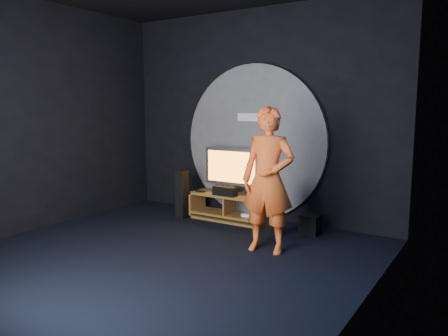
{
  "coord_description": "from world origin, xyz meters",
  "views": [
    {
      "loc": [
        3.54,
        -4.01,
        1.9
      ],
      "look_at": [
        0.3,
        1.05,
        1.05
      ],
      "focal_mm": 35.0,
      "sensor_mm": 36.0,
      "label": 1
    }
  ],
  "objects_px": {
    "tower_speaker_left": "(182,194)",
    "tv": "(232,169)",
    "tower_speaker_right": "(274,209)",
    "media_console": "(230,209)",
    "subwoofer": "(310,225)",
    "player": "(268,180)"
  },
  "relations": [
    {
      "from": "subwoofer",
      "to": "player",
      "type": "xyz_separation_m",
      "value": [
        -0.2,
        -1.03,
        0.81
      ]
    },
    {
      "from": "media_console",
      "to": "subwoofer",
      "type": "xyz_separation_m",
      "value": [
        1.43,
        -0.02,
        -0.05
      ]
    },
    {
      "from": "media_console",
      "to": "subwoofer",
      "type": "bearing_deg",
      "value": -0.99
    },
    {
      "from": "tower_speaker_left",
      "to": "tower_speaker_right",
      "type": "relative_size",
      "value": 1.0
    },
    {
      "from": "media_console",
      "to": "tv",
      "type": "xyz_separation_m",
      "value": [
        -0.01,
        0.07,
        0.67
      ]
    },
    {
      "from": "subwoofer",
      "to": "player",
      "type": "height_order",
      "value": "player"
    },
    {
      "from": "tv",
      "to": "player",
      "type": "height_order",
      "value": "player"
    },
    {
      "from": "tv",
      "to": "tower_speaker_right",
      "type": "xyz_separation_m",
      "value": [
        1.02,
        -0.48,
        -0.46
      ]
    },
    {
      "from": "tower_speaker_right",
      "to": "subwoofer",
      "type": "bearing_deg",
      "value": 42.71
    },
    {
      "from": "media_console",
      "to": "player",
      "type": "relative_size",
      "value": 0.72
    },
    {
      "from": "subwoofer",
      "to": "media_console",
      "type": "bearing_deg",
      "value": 179.01
    },
    {
      "from": "tower_speaker_right",
      "to": "player",
      "type": "height_order",
      "value": "player"
    },
    {
      "from": "tower_speaker_left",
      "to": "tower_speaker_right",
      "type": "height_order",
      "value": "same"
    },
    {
      "from": "subwoofer",
      "to": "tower_speaker_right",
      "type": "bearing_deg",
      "value": -137.29
    },
    {
      "from": "tv",
      "to": "tower_speaker_left",
      "type": "bearing_deg",
      "value": -155.61
    },
    {
      "from": "tower_speaker_right",
      "to": "media_console",
      "type": "bearing_deg",
      "value": 157.84
    },
    {
      "from": "tv",
      "to": "subwoofer",
      "type": "height_order",
      "value": "tv"
    },
    {
      "from": "tower_speaker_left",
      "to": "tower_speaker_right",
      "type": "bearing_deg",
      "value": -4.02
    },
    {
      "from": "media_console",
      "to": "tower_speaker_right",
      "type": "distance_m",
      "value": 1.12
    },
    {
      "from": "tv",
      "to": "player",
      "type": "relative_size",
      "value": 0.53
    },
    {
      "from": "tower_speaker_left",
      "to": "subwoofer",
      "type": "distance_m",
      "value": 2.25
    },
    {
      "from": "tower_speaker_left",
      "to": "tv",
      "type": "bearing_deg",
      "value": 24.39
    }
  ]
}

